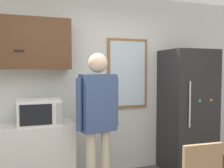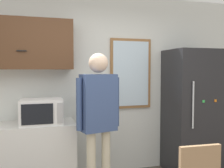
% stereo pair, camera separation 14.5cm
% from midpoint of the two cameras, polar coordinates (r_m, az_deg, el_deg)
% --- Properties ---
extents(back_wall, '(6.00, 0.06, 2.70)m').
position_cam_midpoint_polar(back_wall, '(3.71, -5.11, -0.17)').
color(back_wall, silver).
rests_on(back_wall, ground_plane).
extents(microwave, '(0.53, 0.39, 0.32)m').
position_cam_midpoint_polar(microwave, '(3.30, -14.62, -6.09)').
color(microwave, white).
rests_on(microwave, counter).
extents(person, '(0.56, 0.30, 1.77)m').
position_cam_midpoint_polar(person, '(3.04, -1.73, -5.93)').
color(person, beige).
rests_on(person, ground_plane).
extents(refrigerator, '(0.73, 0.66, 1.87)m').
position_cam_midpoint_polar(refrigerator, '(4.06, 18.69, -5.90)').
color(refrigerator, '#232326').
rests_on(refrigerator, ground_plane).
extents(window, '(0.65, 0.05, 1.07)m').
position_cam_midpoint_polar(window, '(3.86, 5.35, 2.38)').
color(window, olive).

